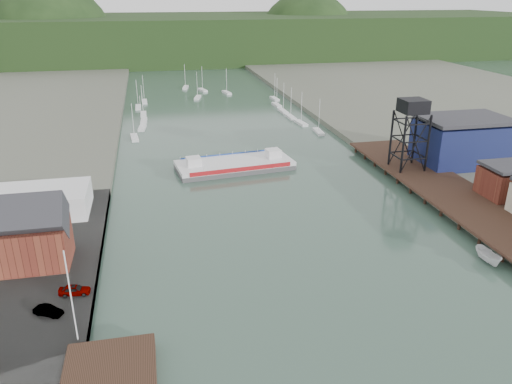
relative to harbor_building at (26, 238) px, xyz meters
name	(u,v)px	position (x,y,z in m)	size (l,w,h in m)	color
ground	(368,366)	(42.00, -30.00, -6.09)	(600.00, 600.00, 0.00)	#314C41
west_quay	(33,304)	(2.00, -10.00, -5.29)	(16.00, 80.00, 1.60)	slate
east_pier	(444,188)	(79.00, 15.00, -4.19)	(14.00, 70.00, 2.45)	black
harbor_building	(26,238)	(0.00, 0.00, 0.00)	(12.20, 8.20, 8.90)	#542018
white_shed	(39,202)	(-2.00, 20.00, -2.24)	(18.00, 12.00, 4.50)	silver
flagpole	(71,297)	(9.00, -20.00, 1.51)	(0.16, 0.16, 12.00)	silver
lift_tower	(413,110)	(77.00, 28.00, 9.56)	(6.50, 6.50, 16.00)	black
blue_shed	(462,141)	(92.00, 30.00, 0.98)	(20.50, 14.50, 11.30)	#0E103D
marina_sailboats	(213,109)	(42.08, 108.46, -5.74)	(57.71, 92.65, 0.90)	silver
distant_hills	(173,41)	(38.02, 271.35, 4.29)	(500.00, 120.00, 80.00)	black
chain_ferry	(235,165)	(38.69, 41.36, -4.93)	(29.03, 14.42, 4.02)	#49494B
motorboat	(488,257)	(70.43, -11.83, -4.98)	(2.16, 5.74, 2.22)	silver
car_west_a	(75,290)	(7.56, -9.95, -3.77)	(1.69, 4.19, 1.43)	#999999
car_west_b	(48,311)	(4.81, -14.19, -3.85)	(1.34, 3.85, 1.27)	#999999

